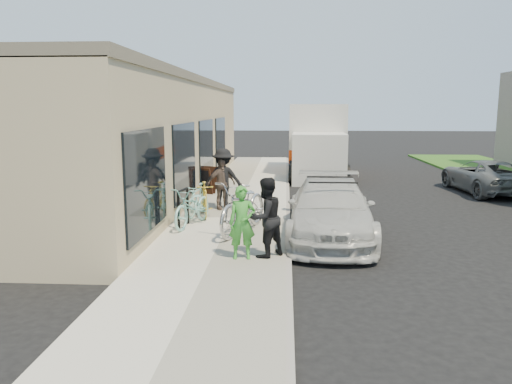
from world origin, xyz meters
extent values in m
plane|color=black|center=(0.00, 0.00, 0.00)|extent=(120.00, 120.00, 0.00)
cube|color=beige|center=(-2.00, 3.00, 0.07)|extent=(3.00, 34.00, 0.15)
cube|color=gray|center=(-0.45, 3.00, 0.07)|extent=(0.12, 34.00, 0.13)
cube|color=#CBB78D|center=(-5.25, 8.00, 2.00)|extent=(3.50, 20.00, 4.00)
cube|color=#6B6351|center=(-5.25, 8.00, 4.10)|extent=(3.60, 20.00, 0.25)
cube|color=black|center=(-3.48, 0.00, 1.60)|extent=(0.06, 3.00, 2.20)
cube|color=black|center=(-3.48, 4.00, 1.60)|extent=(0.06, 3.00, 2.20)
cube|color=black|center=(-3.48, 8.00, 1.60)|extent=(0.06, 3.00, 2.20)
cube|color=black|center=(-3.48, 12.00, 1.60)|extent=(0.06, 3.00, 2.20)
cylinder|color=black|center=(-3.17, 1.59, 0.62)|extent=(0.07, 0.07, 0.94)
cylinder|color=black|center=(-3.06, 2.21, 0.62)|extent=(0.07, 0.07, 0.94)
cylinder|color=black|center=(-3.12, 1.90, 1.09)|extent=(0.17, 0.63, 0.07)
cube|color=black|center=(-3.36, 6.69, 0.62)|extent=(0.62, 0.44, 0.94)
cube|color=black|center=(-3.22, 7.00, 0.62)|extent=(0.62, 0.44, 0.94)
cube|color=black|center=(-3.37, 6.66, 0.67)|extent=(0.48, 0.32, 0.67)
imported|color=beige|center=(0.56, 1.52, 0.71)|extent=(2.27, 5.00, 1.42)
cylinder|color=black|center=(0.56, 0.99, 1.44)|extent=(1.13, 0.04, 0.04)
cylinder|color=black|center=(0.56, 1.93, 1.44)|extent=(1.13, 0.04, 0.04)
imported|color=gray|center=(0.41, 3.73, 0.55)|extent=(1.52, 3.33, 1.11)
cube|color=silver|center=(0.84, 10.56, 1.04)|extent=(2.26, 2.26, 2.09)
cube|color=black|center=(0.84, 10.56, 1.48)|extent=(2.03, 0.12, 0.99)
cube|color=silver|center=(0.93, 13.86, 1.70)|extent=(2.65, 4.68, 3.19)
cube|color=#E2410D|center=(0.93, 13.86, 0.99)|extent=(2.68, 4.71, 0.60)
cylinder|color=black|center=(-0.27, 10.04, 0.44)|extent=(0.30, 0.89, 0.88)
cylinder|color=black|center=(1.93, 9.98, 0.44)|extent=(0.30, 0.89, 0.88)
cylinder|color=black|center=(-0.24, 11.25, 0.44)|extent=(0.30, 0.89, 0.88)
cylinder|color=black|center=(1.96, 11.19, 0.44)|extent=(0.30, 0.89, 0.88)
cylinder|color=black|center=(-0.12, 15.43, 0.44)|extent=(0.30, 0.89, 0.88)
cylinder|color=black|center=(2.07, 15.37, 0.44)|extent=(0.30, 0.89, 0.88)
imported|color=#56595B|center=(6.92, 8.56, 0.62)|extent=(2.37, 4.58, 1.23)
imported|color=#BABABD|center=(-1.53, 1.40, 0.80)|extent=(1.61, 2.61, 1.29)
imported|color=green|center=(-1.38, -0.73, 0.88)|extent=(0.57, 0.41, 1.47)
imported|color=black|center=(-0.92, -0.56, 0.96)|extent=(0.99, 0.99, 1.62)
imported|color=#8DD3CA|center=(-2.97, 3.20, 0.60)|extent=(0.73, 1.54, 0.89)
imported|color=#8DD3CA|center=(-2.89, 2.00, 0.66)|extent=(1.14, 2.04, 1.02)
imported|color=gold|center=(-2.77, 3.18, 0.62)|extent=(0.75, 1.62, 0.94)
imported|color=black|center=(-2.39, 4.31, 1.05)|extent=(1.18, 0.71, 1.80)
imported|color=brown|center=(-2.43, 4.16, 0.91)|extent=(0.95, 0.77, 1.51)
camera|label=1|loc=(-0.52, -10.36, 3.14)|focal=35.00mm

